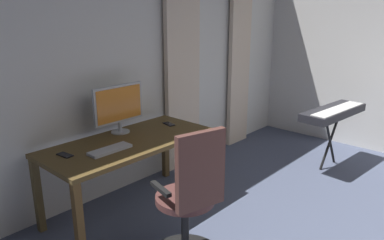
{
  "coord_description": "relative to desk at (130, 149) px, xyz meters",
  "views": [
    {
      "loc": [
        2.53,
        -0.17,
        1.87
      ],
      "look_at": [
        0.38,
        -2.12,
        0.99
      ],
      "focal_mm": 34.37,
      "sensor_mm": 36.0,
      "label": 1
    }
  ],
  "objects": [
    {
      "name": "cell_phone_by_monitor",
      "position": [
        0.59,
        -0.1,
        0.09
      ],
      "size": [
        0.09,
        0.15,
        0.01
      ],
      "primitive_type": "cube",
      "rotation": [
        0.0,
        0.0,
        0.12
      ],
      "color": "black",
      "rests_on": "desk"
    },
    {
      "name": "curtain_left_panel",
      "position": [
        -2.28,
        -0.41,
        0.52
      ],
      "size": [
        0.43,
        0.06,
        2.32
      ],
      "primitive_type": "cube",
      "color": "beige",
      "rests_on": "ground"
    },
    {
      "name": "curtain_right_panel",
      "position": [
        -1.14,
        -0.41,
        0.52
      ],
      "size": [
        0.53,
        0.06,
        2.32
      ],
      "primitive_type": "cube",
      "color": "beige",
      "rests_on": "ground"
    },
    {
      "name": "office_chair",
      "position": [
        0.22,
        0.96,
        -0.13
      ],
      "size": [
        0.56,
        0.56,
        1.11
      ],
      "rotation": [
        0.0,
        0.0,
        2.89
      ],
      "color": "black",
      "rests_on": "ground"
    },
    {
      "name": "back_room_partition",
      "position": [
        -0.57,
        -0.52,
        0.76
      ],
      "size": [
        5.46,
        0.1,
        2.8
      ],
      "primitive_type": "cube",
      "color": "silver",
      "rests_on": "ground"
    },
    {
      "name": "cell_phone_face_up",
      "position": [
        -0.58,
        -0.08,
        0.09
      ],
      "size": [
        0.1,
        0.15,
        0.01
      ],
      "primitive_type": "cube",
      "rotation": [
        0.0,
        0.0,
        -0.2
      ],
      "color": "black",
      "rests_on": "desk"
    },
    {
      "name": "computer_monitor",
      "position": [
        -0.09,
        -0.25,
        0.35
      ],
      "size": [
        0.55,
        0.18,
        0.47
      ],
      "color": "#B7BCC1",
      "rests_on": "desk"
    },
    {
      "name": "computer_keyboard",
      "position": [
        0.28,
        0.09,
        0.1
      ],
      "size": [
        0.38,
        0.13,
        0.02
      ],
      "primitive_type": "cube",
      "color": "#B7BCC1",
      "rests_on": "desk"
    },
    {
      "name": "piano_keyboard",
      "position": [
        -2.31,
        0.96,
        0.04
      ],
      "size": [
        1.07,
        0.41,
        0.75
      ],
      "rotation": [
        0.0,
        0.0,
        -0.09
      ],
      "color": "black",
      "rests_on": "ground"
    },
    {
      "name": "desk",
      "position": [
        0.0,
        0.0,
        0.0
      ],
      "size": [
        1.59,
        0.73,
        0.72
      ],
      "color": "brown",
      "rests_on": "ground"
    }
  ]
}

